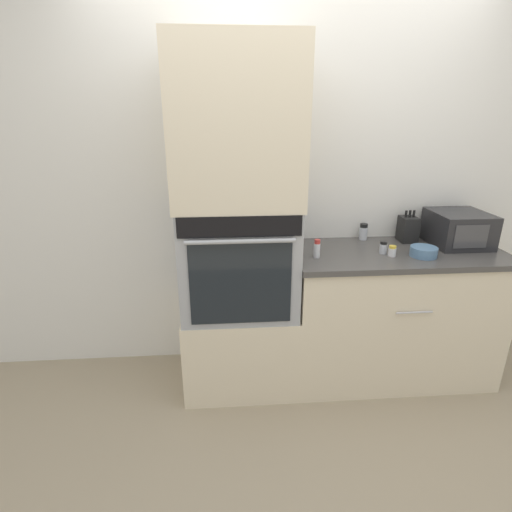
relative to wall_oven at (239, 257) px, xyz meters
The scene contains 13 objects.
ground_plane 1.00m from the wall_oven, 39.76° to the right, with size 12.00×12.00×0.00m, color gray.
wall_back 0.61m from the wall_oven, 43.10° to the left, with size 8.00×0.05×2.50m.
oven_cabinet_base 0.61m from the wall_oven, 90.00° to the left, with size 0.71×0.60×0.55m.
wall_oven is the anchor object (origin of this frame).
oven_cabinet_upper 0.77m from the wall_oven, 90.00° to the left, with size 0.71×0.60×0.88m.
counter_unit 1.11m from the wall_oven, ahead, with size 1.34×0.63×0.90m.
microwave 1.46m from the wall_oven, ahead, with size 0.34×0.36×0.22m.
knife_block 1.18m from the wall_oven, ahead, with size 0.11×0.13×0.21m.
bowl 1.13m from the wall_oven, ahead, with size 0.16×0.16×0.06m.
condiment_jar_near 0.94m from the wall_oven, ahead, with size 0.05×0.05×0.07m.
condiment_jar_mid 0.91m from the wall_oven, 16.34° to the left, with size 0.06×0.06×0.11m.
condiment_jar_far 0.90m from the wall_oven, ahead, with size 0.05×0.05×0.08m.
condiment_jar_back 0.48m from the wall_oven, ahead, with size 0.04×0.04×0.11m.
Camera 1 is at (-0.43, -2.02, 1.73)m, focal length 28.00 mm.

